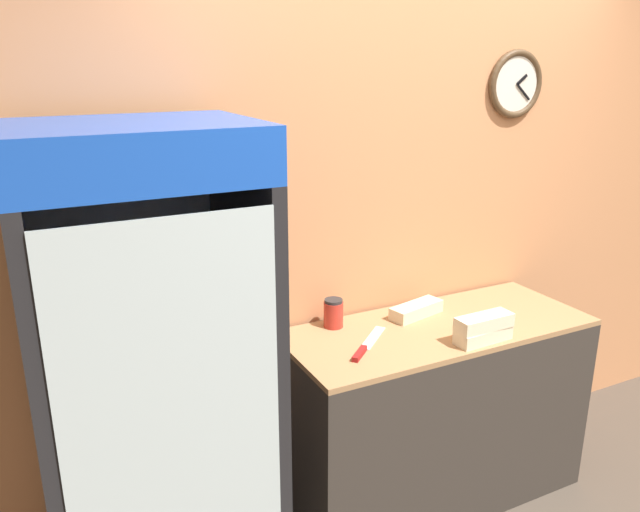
# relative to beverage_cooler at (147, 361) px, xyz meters

# --- Properties ---
(wall_back) EXTENTS (5.20, 0.09, 2.70)m
(wall_back) POSITION_rel_beverage_cooler_xyz_m (1.32, 0.36, 0.32)
(wall_back) COLOR tan
(wall_back) RESTS_ON ground_plane
(prep_counter) EXTENTS (1.44, 0.58, 0.90)m
(prep_counter) POSITION_rel_beverage_cooler_xyz_m (1.32, 0.02, -0.58)
(prep_counter) COLOR #332D28
(prep_counter) RESTS_ON ground_plane
(beverage_cooler) EXTENTS (0.78, 0.71, 1.88)m
(beverage_cooler) POSITION_rel_beverage_cooler_xyz_m (0.00, 0.00, 0.00)
(beverage_cooler) COLOR black
(beverage_cooler) RESTS_ON ground_plane
(sandwich_stack_bottom) EXTENTS (0.27, 0.10, 0.06)m
(sandwich_stack_bottom) POSITION_rel_beverage_cooler_xyz_m (1.38, -0.20, -0.10)
(sandwich_stack_bottom) COLOR beige
(sandwich_stack_bottom) RESTS_ON prep_counter
(sandwich_stack_middle) EXTENTS (0.27, 0.10, 0.06)m
(sandwich_stack_middle) POSITION_rel_beverage_cooler_xyz_m (1.38, -0.20, -0.04)
(sandwich_stack_middle) COLOR beige
(sandwich_stack_middle) RESTS_ON sandwich_stack_bottom
(sandwich_flat_left) EXTENTS (0.29, 0.15, 0.06)m
(sandwich_flat_left) POSITION_rel_beverage_cooler_xyz_m (1.29, 0.16, -0.10)
(sandwich_flat_left) COLOR beige
(sandwich_flat_left) RESTS_ON prep_counter
(chefs_knife) EXTENTS (0.30, 0.27, 0.02)m
(chefs_knife) POSITION_rel_beverage_cooler_xyz_m (0.89, -0.04, -0.12)
(chefs_knife) COLOR silver
(chefs_knife) RESTS_ON prep_counter
(condiment_jar) EXTENTS (0.09, 0.09, 0.13)m
(condiment_jar) POSITION_rel_beverage_cooler_xyz_m (0.88, 0.22, -0.07)
(condiment_jar) COLOR #B72D23
(condiment_jar) RESTS_ON prep_counter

